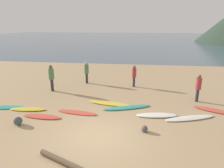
# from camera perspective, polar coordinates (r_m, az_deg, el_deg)

# --- Properties ---
(ground_plane) EXTENTS (120.00, 120.00, 0.20)m
(ground_plane) POSITION_cam_1_polar(r_m,az_deg,el_deg) (17.74, 2.38, 1.84)
(ground_plane) COLOR tan
(ground_plane) RESTS_ON ground
(ocean_water) EXTENTS (140.00, 100.00, 0.01)m
(ocean_water) POSITION_cam_1_polar(r_m,az_deg,el_deg) (73.11, 6.56, 12.93)
(ocean_water) COLOR #475B6B
(ocean_water) RESTS_ON ground
(surfboard_1) EXTENTS (1.97, 0.66, 0.09)m
(surfboard_1) POSITION_cam_1_polar(r_m,az_deg,el_deg) (11.70, -22.86, -6.63)
(surfboard_1) COLOR yellow
(surfboard_1) RESTS_ON ground
(surfboard_2) EXTENTS (2.04, 0.66, 0.08)m
(surfboard_2) POSITION_cam_1_polar(r_m,az_deg,el_deg) (10.58, -19.36, -8.74)
(surfboard_2) COLOR #D84C38
(surfboard_2) RESTS_ON ground
(surfboard_3) EXTENTS (2.25, 0.79, 0.06)m
(surfboard_3) POSITION_cam_1_polar(r_m,az_deg,el_deg) (10.60, -9.92, -8.00)
(surfboard_3) COLOR #D84C38
(surfboard_3) RESTS_ON ground
(surfboard_4) EXTENTS (2.66, 1.03, 0.09)m
(surfboard_4) POSITION_cam_1_polar(r_m,az_deg,el_deg) (11.54, -0.45, -5.58)
(surfboard_4) COLOR yellow
(surfboard_4) RESTS_ON ground
(surfboard_5) EXTENTS (2.69, 1.43, 0.08)m
(surfboard_5) POSITION_cam_1_polar(r_m,az_deg,el_deg) (11.04, 4.30, -6.70)
(surfboard_5) COLOR teal
(surfboard_5) RESTS_ON ground
(surfboard_6) EXTENTS (2.13, 0.85, 0.10)m
(surfboard_6) POSITION_cam_1_polar(r_m,az_deg,el_deg) (10.35, 12.66, -8.67)
(surfboard_6) COLOR white
(surfboard_6) RESTS_ON ground
(surfboard_7) EXTENTS (2.63, 1.36, 0.08)m
(surfboard_7) POSITION_cam_1_polar(r_m,az_deg,el_deg) (10.54, 21.31, -9.04)
(surfboard_7) COLOR silver
(surfboard_7) RESTS_ON ground
(surfboard_8) EXTENTS (2.07, 1.36, 0.09)m
(surfboard_8) POSITION_cam_1_polar(r_m,az_deg,el_deg) (11.95, 27.01, -6.69)
(surfboard_8) COLOR #D84C38
(surfboard_8) RESTS_ON ground
(person_0) EXTENTS (0.33, 0.33, 1.65)m
(person_0) POSITION_cam_1_polar(r_m,az_deg,el_deg) (12.68, 23.42, -0.50)
(person_0) COLOR #2D2D38
(person_0) RESTS_ON ground
(person_1) EXTENTS (0.37, 0.37, 1.82)m
(person_1) POSITION_cam_1_polar(r_m,az_deg,el_deg) (14.14, -16.95, 2.23)
(person_1) COLOR #2D2D38
(person_1) RESTS_ON ground
(person_2) EXTENTS (0.32, 0.32, 1.59)m
(person_2) POSITION_cam_1_polar(r_m,az_deg,el_deg) (14.62, 6.32, 2.75)
(person_2) COLOR #2D2D38
(person_2) RESTS_ON ground
(person_3) EXTENTS (0.35, 0.35, 1.71)m
(person_3) POSITION_cam_1_polar(r_m,az_deg,el_deg) (15.55, -7.31, 3.82)
(person_3) COLOR #2D2D38
(person_3) RESTS_ON ground
(driftwood_log) EXTENTS (1.98, 1.01, 0.19)m
(driftwood_log) POSITION_cam_1_polar(r_m,az_deg,el_deg) (7.16, -13.66, -20.78)
(driftwood_log) COLOR brown
(driftwood_log) RESTS_ON ground
(beach_rock_near) EXTENTS (0.39, 0.39, 0.39)m
(beach_rock_near) POSITION_cam_1_polar(r_m,az_deg,el_deg) (10.17, -25.28, -9.53)
(beach_rock_near) COLOR #3F4C51
(beach_rock_near) RESTS_ON ground
(beach_rock_far) EXTENTS (0.28, 0.28, 0.28)m
(beach_rock_far) POSITION_cam_1_polar(r_m,az_deg,el_deg) (8.81, 9.23, -12.50)
(beach_rock_far) COLOR #4F4C51
(beach_rock_far) RESTS_ON ground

